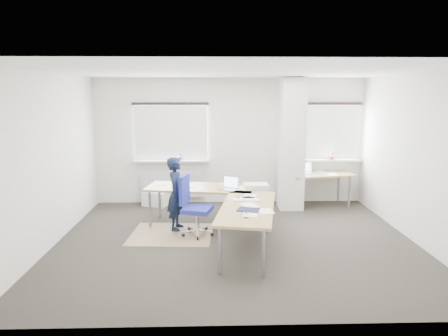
{
  "coord_description": "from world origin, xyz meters",
  "views": [
    {
      "loc": [
        -0.38,
        -6.4,
        2.46
      ],
      "look_at": [
        -0.17,
        0.9,
        1.09
      ],
      "focal_mm": 32.0,
      "sensor_mm": 36.0,
      "label": 1
    }
  ],
  "objects_px": {
    "task_chair": "(195,219)",
    "person": "(176,194)",
    "desk_main": "(225,198)",
    "desk_side": "(320,175)"
  },
  "relations": [
    {
      "from": "desk_main",
      "to": "person",
      "type": "xyz_separation_m",
      "value": [
        -0.87,
        0.39,
        -0.02
      ]
    },
    {
      "from": "desk_side",
      "to": "task_chair",
      "type": "xyz_separation_m",
      "value": [
        -2.67,
        -1.84,
        -0.39
      ]
    },
    {
      "from": "task_chair",
      "to": "person",
      "type": "bearing_deg",
      "value": 152.84
    },
    {
      "from": "desk_main",
      "to": "desk_side",
      "type": "height_order",
      "value": "desk_side"
    },
    {
      "from": "desk_side",
      "to": "task_chair",
      "type": "distance_m",
      "value": 3.27
    },
    {
      "from": "desk_side",
      "to": "person",
      "type": "height_order",
      "value": "person"
    },
    {
      "from": "desk_main",
      "to": "person",
      "type": "height_order",
      "value": "person"
    },
    {
      "from": "desk_side",
      "to": "person",
      "type": "distance_m",
      "value": 3.38
    },
    {
      "from": "desk_side",
      "to": "task_chair",
      "type": "height_order",
      "value": "desk_side"
    },
    {
      "from": "desk_main",
      "to": "desk_side",
      "type": "relative_size",
      "value": 1.98
    }
  ]
}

